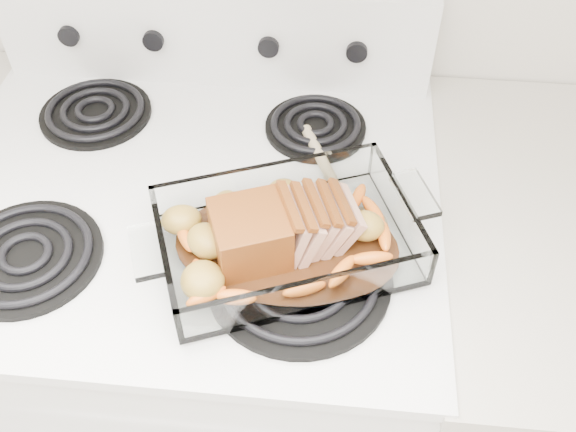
# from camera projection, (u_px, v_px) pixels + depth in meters

# --- Properties ---
(electric_range) EXTENTS (0.78, 0.70, 1.12)m
(electric_range) POSITION_uv_depth(u_px,v_px,m) (211.00, 343.00, 1.32)
(electric_range) COLOR white
(electric_range) RESTS_ON ground
(counter_right) EXTENTS (0.58, 0.68, 0.93)m
(counter_right) POSITION_uv_depth(u_px,v_px,m) (538.00, 376.00, 1.29)
(counter_right) COLOR silver
(counter_right) RESTS_ON ground
(baking_dish) EXTENTS (0.34, 0.22, 0.07)m
(baking_dish) POSITION_uv_depth(u_px,v_px,m) (287.00, 241.00, 0.88)
(baking_dish) COLOR white
(baking_dish) RESTS_ON electric_range
(pork_roast) EXTENTS (0.20, 0.10, 0.08)m
(pork_roast) POSITION_uv_depth(u_px,v_px,m) (272.00, 227.00, 0.86)
(pork_roast) COLOR #613110
(pork_roast) RESTS_ON baking_dish
(roast_vegetables) EXTENTS (0.35, 0.19, 0.04)m
(roast_vegetables) POSITION_uv_depth(u_px,v_px,m) (286.00, 217.00, 0.90)
(roast_vegetables) COLOR orange
(roast_vegetables) RESTS_ON baking_dish
(wooden_spoon) EXTENTS (0.14, 0.25, 0.02)m
(wooden_spoon) POSITION_uv_depth(u_px,v_px,m) (350.00, 202.00, 0.95)
(wooden_spoon) COLOR tan
(wooden_spoon) RESTS_ON electric_range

